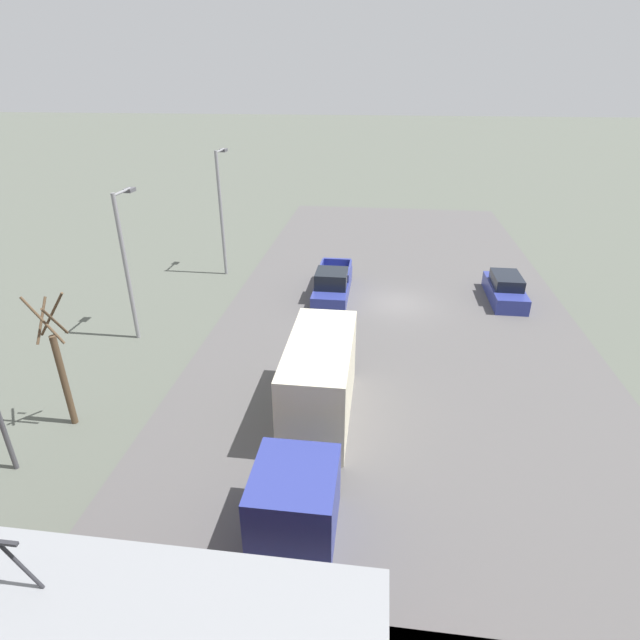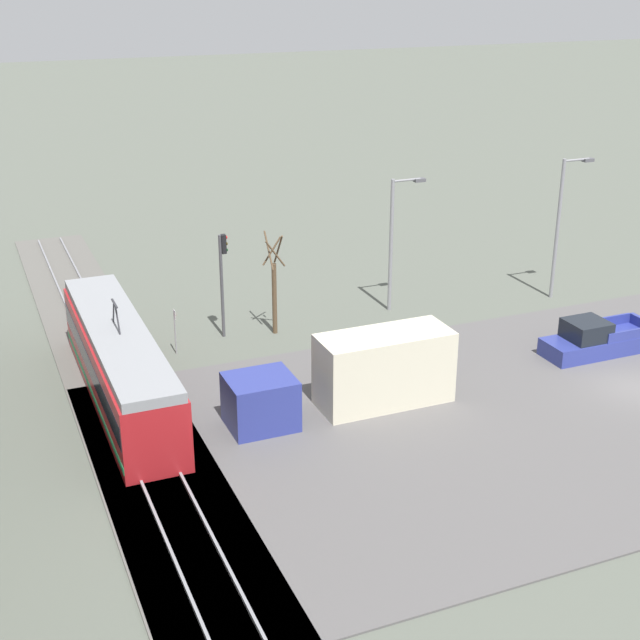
{
  "view_description": "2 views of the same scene",
  "coord_description": "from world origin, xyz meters",
  "px_view_note": "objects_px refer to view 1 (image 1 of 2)",
  "views": [
    {
      "loc": [
        1.07,
        26.59,
        11.81
      ],
      "look_at": [
        3.36,
        8.43,
        2.88
      ],
      "focal_mm": 28.0,
      "sensor_mm": 36.0,
      "label": 1
    },
    {
      "loc": [
        -27.4,
        26.59,
        17.47
      ],
      "look_at": [
        6.67,
        12.39,
        2.73
      ],
      "focal_mm": 50.0,
      "sensor_mm": 36.0,
      "label": 2
    }
  ],
  "objects_px": {
    "light_rail_tram": "(29,639)",
    "street_lamp_near_crossing": "(221,205)",
    "sedan_car_0": "(505,289)",
    "street_tree": "(61,368)",
    "pickup_truck": "(333,285)",
    "box_truck": "(315,403)",
    "street_lamp_mid_block": "(127,256)"
  },
  "relations": [
    {
      "from": "light_rail_tram",
      "to": "street_tree",
      "type": "height_order",
      "value": "street_tree"
    },
    {
      "from": "box_truck",
      "to": "street_lamp_mid_block",
      "type": "relative_size",
      "value": 1.35
    },
    {
      "from": "pickup_truck",
      "to": "sedan_car_0",
      "type": "height_order",
      "value": "pickup_truck"
    },
    {
      "from": "pickup_truck",
      "to": "street_lamp_mid_block",
      "type": "height_order",
      "value": "street_lamp_mid_block"
    },
    {
      "from": "box_truck",
      "to": "street_lamp_mid_block",
      "type": "bearing_deg",
      "value": -34.63
    },
    {
      "from": "street_tree",
      "to": "street_lamp_near_crossing",
      "type": "relative_size",
      "value": 0.67
    },
    {
      "from": "light_rail_tram",
      "to": "box_truck",
      "type": "bearing_deg",
      "value": -117.21
    },
    {
      "from": "light_rail_tram",
      "to": "street_tree",
      "type": "xyz_separation_m",
      "value": [
        4.61,
        -8.65,
        0.73
      ]
    },
    {
      "from": "sedan_car_0",
      "to": "street_tree",
      "type": "relative_size",
      "value": 0.87
    },
    {
      "from": "light_rail_tram",
      "to": "box_truck",
      "type": "xyz_separation_m",
      "value": [
        -4.58,
        -8.9,
        -0.15
      ]
    },
    {
      "from": "sedan_car_0",
      "to": "street_lamp_near_crossing",
      "type": "relative_size",
      "value": 0.59
    },
    {
      "from": "box_truck",
      "to": "street_lamp_near_crossing",
      "type": "xyz_separation_m",
      "value": [
        8.14,
        -16.16,
        3.02
      ]
    },
    {
      "from": "street_lamp_near_crossing",
      "to": "street_lamp_mid_block",
      "type": "xyz_separation_m",
      "value": [
        1.75,
        9.33,
        -0.34
      ]
    },
    {
      "from": "light_rail_tram",
      "to": "pickup_truck",
      "type": "distance_m",
      "value": 22.33
    },
    {
      "from": "light_rail_tram",
      "to": "street_lamp_near_crossing",
      "type": "bearing_deg",
      "value": -81.9
    },
    {
      "from": "street_lamp_near_crossing",
      "to": "street_lamp_mid_block",
      "type": "bearing_deg",
      "value": 79.39
    },
    {
      "from": "pickup_truck",
      "to": "street_lamp_near_crossing",
      "type": "xyz_separation_m",
      "value": [
        7.43,
        -3.09,
        3.81
      ]
    },
    {
      "from": "pickup_truck",
      "to": "sedan_car_0",
      "type": "distance_m",
      "value": 10.04
    },
    {
      "from": "light_rail_tram",
      "to": "street_tree",
      "type": "bearing_deg",
      "value": -61.96
    },
    {
      "from": "street_tree",
      "to": "sedan_car_0",
      "type": "bearing_deg",
      "value": -143.04
    },
    {
      "from": "street_lamp_near_crossing",
      "to": "street_lamp_mid_block",
      "type": "relative_size",
      "value": 1.09
    },
    {
      "from": "street_tree",
      "to": "street_lamp_near_crossing",
      "type": "height_order",
      "value": "street_lamp_near_crossing"
    },
    {
      "from": "light_rail_tram",
      "to": "sedan_car_0",
      "type": "relative_size",
      "value": 3.07
    },
    {
      "from": "sedan_car_0",
      "to": "street_lamp_mid_block",
      "type": "relative_size",
      "value": 0.64
    },
    {
      "from": "pickup_truck",
      "to": "sedan_car_0",
      "type": "relative_size",
      "value": 1.21
    },
    {
      "from": "street_lamp_mid_block",
      "to": "sedan_car_0",
      "type": "bearing_deg",
      "value": -160.41
    },
    {
      "from": "light_rail_tram",
      "to": "pickup_truck",
      "type": "bearing_deg",
      "value": -99.97
    },
    {
      "from": "light_rail_tram",
      "to": "street_lamp_near_crossing",
      "type": "xyz_separation_m",
      "value": [
        3.57,
        -25.06,
        2.88
      ]
    },
    {
      "from": "pickup_truck",
      "to": "street_lamp_near_crossing",
      "type": "relative_size",
      "value": 0.71
    },
    {
      "from": "sedan_car_0",
      "to": "street_lamp_mid_block",
      "type": "xyz_separation_m",
      "value": [
        19.2,
        6.83,
        3.51
      ]
    },
    {
      "from": "street_tree",
      "to": "street_lamp_mid_block",
      "type": "xyz_separation_m",
      "value": [
        0.71,
        -7.08,
        1.81
      ]
    },
    {
      "from": "light_rail_tram",
      "to": "sedan_car_0",
      "type": "xyz_separation_m",
      "value": [
        -13.89,
        -22.57,
        -0.97
      ]
    }
  ]
}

